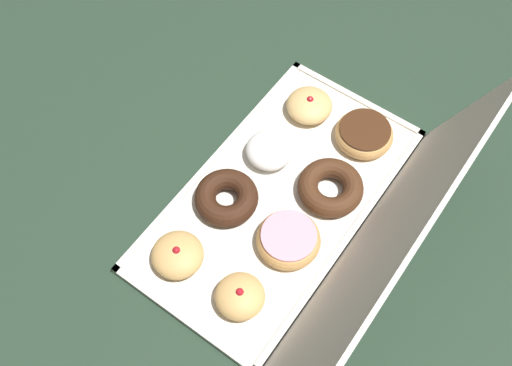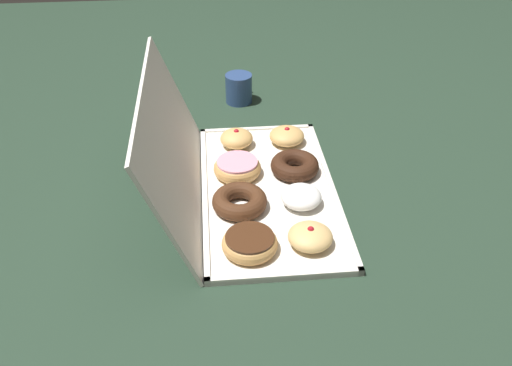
% 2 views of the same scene
% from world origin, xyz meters
% --- Properties ---
extents(ground_plane, '(3.00, 3.00, 0.00)m').
position_xyz_m(ground_plane, '(0.00, 0.00, 0.00)').
color(ground_plane, '#233828').
extents(donut_box, '(0.57, 0.30, 0.01)m').
position_xyz_m(donut_box, '(0.00, 0.00, 0.01)').
color(donut_box, silver).
rests_on(donut_box, ground).
extents(box_lid_open, '(0.57, 0.11, 0.28)m').
position_xyz_m(box_lid_open, '(0.00, 0.21, 0.14)').
color(box_lid_open, silver).
rests_on(box_lid_open, ground).
extents(jelly_filled_donut_0, '(0.09, 0.09, 0.05)m').
position_xyz_m(jelly_filled_donut_0, '(-0.19, -0.06, 0.03)').
color(jelly_filled_donut_0, '#E5B770').
rests_on(jelly_filled_donut_0, donut_box).
extents(powdered_filled_donut_1, '(0.09, 0.09, 0.04)m').
position_xyz_m(powdered_filled_donut_1, '(-0.06, -0.06, 0.03)').
color(powdered_filled_donut_1, white).
rests_on(powdered_filled_donut_1, donut_box).
extents(chocolate_cake_ring_donut_2, '(0.12, 0.12, 0.04)m').
position_xyz_m(chocolate_cake_ring_donut_2, '(0.06, -0.07, 0.03)').
color(chocolate_cake_ring_donut_2, '#381E11').
rests_on(chocolate_cake_ring_donut_2, donut_box).
extents(jelly_filled_donut_3, '(0.09, 0.09, 0.05)m').
position_xyz_m(jelly_filled_donut_3, '(0.20, -0.07, 0.03)').
color(jelly_filled_donut_3, tan).
rests_on(jelly_filled_donut_3, donut_box).
extents(chocolate_frosted_donut_4, '(0.11, 0.11, 0.03)m').
position_xyz_m(chocolate_frosted_donut_4, '(-0.20, 0.06, 0.03)').
color(chocolate_frosted_donut_4, tan).
rests_on(chocolate_frosted_donut_4, donut_box).
extents(chocolate_cake_ring_donut_5, '(0.12, 0.12, 0.04)m').
position_xyz_m(chocolate_cake_ring_donut_5, '(-0.06, 0.07, 0.03)').
color(chocolate_cake_ring_donut_5, '#472816').
rests_on(chocolate_cake_ring_donut_5, donut_box).
extents(pink_frosted_donut_6, '(0.11, 0.11, 0.04)m').
position_xyz_m(pink_frosted_donut_6, '(0.07, 0.07, 0.03)').
color(pink_frosted_donut_6, tan).
rests_on(pink_frosted_donut_6, donut_box).
extents(jelly_filled_donut_7, '(0.08, 0.08, 0.05)m').
position_xyz_m(jelly_filled_donut_7, '(0.20, 0.06, 0.03)').
color(jelly_filled_donut_7, tan).
rests_on(jelly_filled_donut_7, donut_box).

